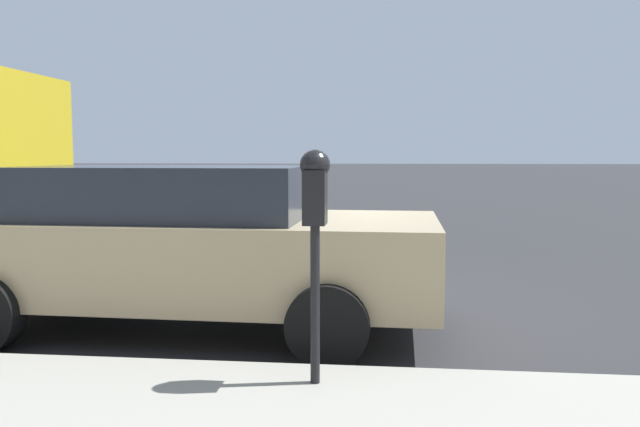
# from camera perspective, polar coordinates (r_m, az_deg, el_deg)

# --- Properties ---
(ground_plane) EXTENTS (220.00, 220.00, 0.00)m
(ground_plane) POSITION_cam_1_polar(r_m,az_deg,el_deg) (6.64, -1.41, -8.56)
(ground_plane) COLOR #2B2B2D
(parking_meter) EXTENTS (0.21, 0.19, 1.49)m
(parking_meter) POSITION_cam_1_polar(r_m,az_deg,el_deg) (3.88, -0.46, 0.69)
(parking_meter) COLOR black
(parking_meter) RESTS_ON sidewalk
(car_tan) EXTENTS (2.12, 4.58, 1.50)m
(car_tan) POSITION_cam_1_polar(r_m,az_deg,el_deg) (5.87, -12.41, -2.60)
(car_tan) COLOR tan
(car_tan) RESTS_ON ground_plane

